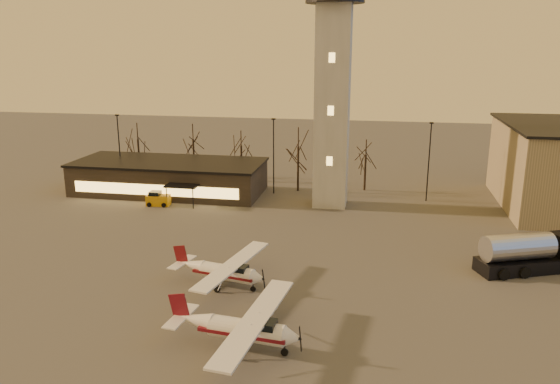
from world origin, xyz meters
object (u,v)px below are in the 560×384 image
Objects in this scene: terminal at (169,177)px; cessna_front at (249,334)px; service_cart at (158,200)px; fuel_truck at (530,256)px; control_tower at (333,72)px; cessna_rear at (229,275)px.

cessna_front is at bearing -61.33° from terminal.
cessna_front is 4.24× the size of service_cart.
fuel_truck reaches higher than service_cart.
fuel_truck is (41.33, -19.45, -0.77)m from terminal.
cessna_front is 1.26× the size of fuel_truck.
service_cart is at bearing -81.90° from terminal.
control_tower is 30.03m from fuel_truck.
terminal is at bearing 132.20° from cessna_rear.
service_cart is at bearing 128.84° from cessna_front.
terminal is at bearing 174.85° from control_tower.
terminal is at bearing 125.31° from cessna_front.
terminal reaches higher than cessna_front.
service_cart is at bearing 139.94° from fuel_truck.
terminal is 45.68m from fuel_truck.
control_tower is 26.62m from service_cart.
cessna_rear is (-3.94, 9.03, -0.10)m from cessna_front.
control_tower is at bearing -5.15° from terminal.
cessna_front is 27.38m from fuel_truck.
control_tower reaches higher than fuel_truck.
control_tower is at bearing 7.64° from service_cart.
terminal reaches higher than fuel_truck.
fuel_truck reaches higher than cessna_rear.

